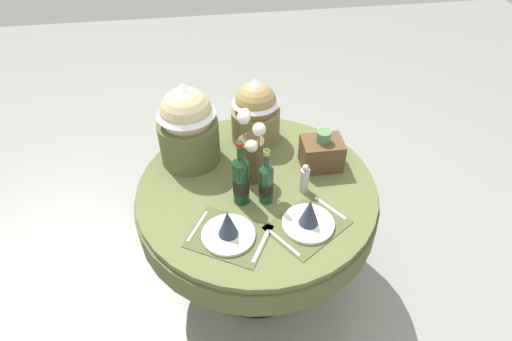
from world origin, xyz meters
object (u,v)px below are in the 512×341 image
(dining_table, at_px, (257,204))
(woven_basket_side_right, at_px, (322,153))
(gift_tub_back_centre, at_px, (255,108))
(wine_bottle_left, at_px, (266,183))
(wine_bottle_centre, at_px, (241,180))
(pepper_mill, at_px, (305,179))
(gift_tub_back_left, at_px, (187,121))
(place_setting_right, at_px, (309,218))
(place_setting_left, at_px, (228,230))
(flower_vase, at_px, (251,153))

(dining_table, xyz_separation_m, woven_basket_side_right, (0.35, 0.12, 0.21))
(gift_tub_back_centre, height_order, woven_basket_side_right, gift_tub_back_centre)
(dining_table, height_order, wine_bottle_left, wine_bottle_left)
(wine_bottle_left, distance_m, wine_bottle_centre, 0.12)
(wine_bottle_centre, height_order, woven_basket_side_right, wine_bottle_centre)
(wine_bottle_left, distance_m, woven_basket_side_right, 0.39)
(dining_table, height_order, pepper_mill, pepper_mill)
(pepper_mill, bearing_deg, wine_bottle_left, -167.92)
(dining_table, bearing_deg, gift_tub_back_left, 139.76)
(place_setting_right, xyz_separation_m, wine_bottle_left, (-0.17, 0.19, 0.07))
(wine_bottle_left, distance_m, gift_tub_back_left, 0.52)
(gift_tub_back_left, bearing_deg, wine_bottle_left, -46.88)
(wine_bottle_left, relative_size, gift_tub_back_centre, 0.81)
(place_setting_left, bearing_deg, wine_bottle_centre, 69.00)
(woven_basket_side_right, bearing_deg, dining_table, -161.97)
(gift_tub_back_left, bearing_deg, woven_basket_side_right, -12.84)
(flower_vase, relative_size, wine_bottle_centre, 1.08)
(dining_table, relative_size, wine_bottle_centre, 3.42)
(wine_bottle_left, height_order, pepper_mill, wine_bottle_left)
(gift_tub_back_left, relative_size, woven_basket_side_right, 2.11)
(place_setting_right, bearing_deg, woven_basket_side_right, 68.48)
(dining_table, height_order, place_setting_right, place_setting_right)
(pepper_mill, height_order, gift_tub_back_left, gift_tub_back_left)
(place_setting_right, height_order, wine_bottle_centre, wine_bottle_centre)
(gift_tub_back_centre, bearing_deg, place_setting_left, -107.40)
(place_setting_left, bearing_deg, wine_bottle_left, 45.22)
(gift_tub_back_left, bearing_deg, place_setting_left, -75.59)
(wine_bottle_left, distance_m, pepper_mill, 0.20)
(place_setting_left, bearing_deg, dining_table, 60.63)
(dining_table, distance_m, gift_tub_back_left, 0.55)
(flower_vase, bearing_deg, pepper_mill, -28.48)
(wine_bottle_left, relative_size, gift_tub_back_left, 0.68)
(place_setting_right, xyz_separation_m, pepper_mill, (0.03, 0.23, 0.03))
(flower_vase, distance_m, woven_basket_side_right, 0.38)
(gift_tub_back_left, height_order, gift_tub_back_centre, gift_tub_back_left)
(place_setting_right, bearing_deg, wine_bottle_centre, 144.54)
(dining_table, xyz_separation_m, place_setting_left, (-0.17, -0.30, 0.17))
(flower_vase, xyz_separation_m, gift_tub_back_left, (-0.30, 0.19, 0.08))
(wine_bottle_centre, relative_size, woven_basket_side_right, 1.64)
(wine_bottle_left, bearing_deg, woven_basket_side_right, 33.71)
(wine_bottle_left, xyz_separation_m, wine_bottle_centre, (-0.12, 0.02, 0.02))
(place_setting_right, bearing_deg, pepper_mill, 82.45)
(wine_bottle_centre, distance_m, pepper_mill, 0.32)
(dining_table, height_order, gift_tub_back_centre, gift_tub_back_centre)
(wine_bottle_left, bearing_deg, gift_tub_back_centre, 87.82)
(wine_bottle_centre, relative_size, gift_tub_back_centre, 0.93)
(wine_bottle_left, xyz_separation_m, gift_tub_back_centre, (0.02, 0.50, 0.08))
(place_setting_right, bearing_deg, gift_tub_back_centre, 102.19)
(place_setting_right, distance_m, woven_basket_side_right, 0.43)
(gift_tub_back_left, distance_m, woven_basket_side_right, 0.71)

